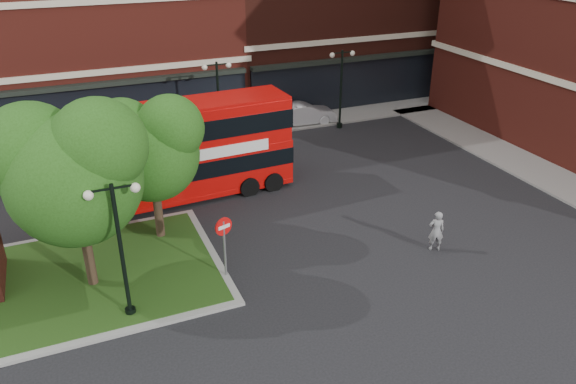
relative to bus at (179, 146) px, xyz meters
name	(u,v)px	position (x,y,z in m)	size (l,w,h in m)	color
ground	(281,282)	(1.73, -8.48, -2.70)	(120.00, 120.00, 0.00)	black
pavement_far	(181,138)	(1.73, 8.02, -2.64)	(44.00, 3.00, 0.12)	slate
pavement_side	(568,186)	(18.23, -6.48, -2.64)	(3.00, 28.00, 0.12)	slate
terrace_far_left	(17,12)	(-6.27, 15.52, 4.30)	(26.00, 12.00, 14.00)	maroon
traffic_island	(50,286)	(-6.27, -5.48, -2.63)	(12.60, 7.60, 0.15)	gray
tree_island_west	(69,167)	(-4.87, -5.91, 2.10)	(5.40, 4.71, 7.21)	#2D2116
tree_island_east	(148,145)	(-1.85, -3.42, 1.54)	(4.46, 3.90, 6.29)	#2D2116
lamp_island	(120,245)	(-3.77, -8.28, 0.13)	(1.72, 0.36, 5.00)	black
lamp_far_left	(218,99)	(3.73, 6.02, 0.13)	(1.72, 0.36, 5.00)	black
lamp_far_right	(341,85)	(11.73, 6.02, 0.13)	(1.72, 0.36, 5.00)	black
bus	(179,146)	(0.00, 0.00, 0.00)	(10.87, 2.99, 4.11)	#B60907
woman	(436,231)	(8.41, -8.76, -1.82)	(0.64, 0.42, 1.75)	gray
car_silver	(134,147)	(-1.35, 6.02, -2.04)	(1.55, 3.86, 1.32)	silver
car_white	(303,114)	(9.81, 7.52, -1.98)	(1.51, 4.33, 1.43)	silver
no_entry_sign	(224,236)	(-0.07, -7.36, -0.86)	(0.69, 0.27, 2.57)	slate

